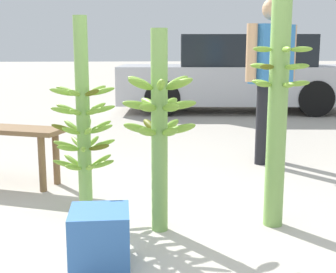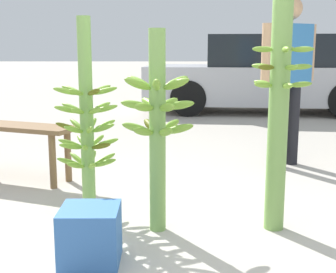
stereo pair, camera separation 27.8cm
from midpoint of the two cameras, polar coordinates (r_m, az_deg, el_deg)
name	(u,v)px [view 1 (the left image)]	position (r m, az deg, el deg)	size (l,w,h in m)	color
ground_plane	(176,241)	(3.02, -1.74, -12.69)	(80.00, 80.00, 0.00)	#B2AA9E
banana_stalk_left	(83,122)	(3.38, -12.63, 1.67)	(0.46, 0.46, 1.42)	#7AA851
banana_stalk_center	(159,123)	(3.00, -3.71, 1.66)	(0.48, 0.47, 1.32)	#7AA851
banana_stalk_right	(278,106)	(3.13, 10.76, 3.68)	(0.40, 0.40, 1.60)	#7AA851
vendor_person	(271,67)	(4.92, 10.88, 8.30)	(0.64, 0.42, 1.70)	black
parked_car	(237,75)	(9.10, 7.51, 7.45)	(4.53, 2.17, 1.44)	#B7B7BC
produce_crate	(100,238)	(2.69, -11.31, -12.11)	(0.33, 0.33, 0.33)	#386BB2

